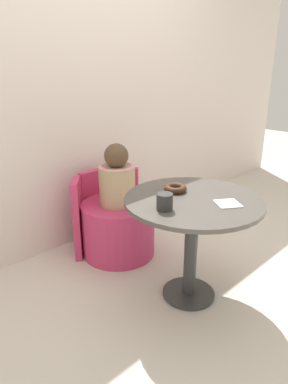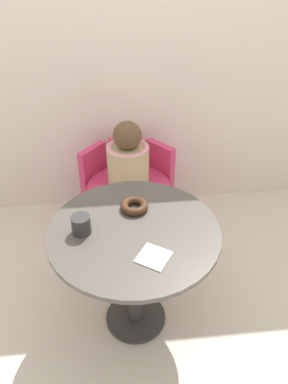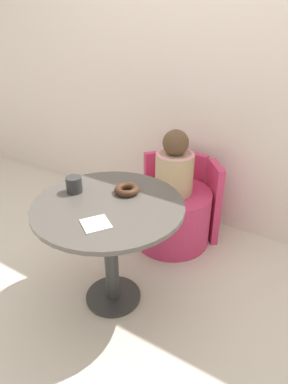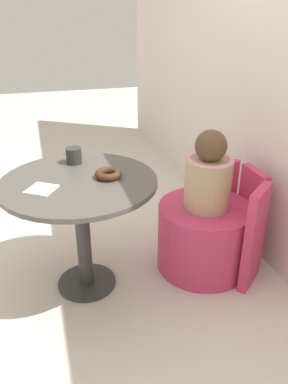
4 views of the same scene
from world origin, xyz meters
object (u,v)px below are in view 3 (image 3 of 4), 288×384
at_px(round_table, 109,224).
at_px(cup, 74,185).
at_px(child_figure, 175,166).
at_px(donut, 127,190).
at_px(tub_chair, 172,216).

distance_m(round_table, cup, 0.29).
xyz_separation_m(round_table, child_figure, (0.02, 0.72, 0.08)).
bearing_deg(child_figure, cup, -110.00).
xyz_separation_m(donut, cup, (-0.25, -0.14, 0.03)).
xyz_separation_m(child_figure, donut, (-0.01, -0.56, 0.07)).
distance_m(round_table, tub_chair, 0.79).
bearing_deg(round_table, tub_chair, 88.44).
bearing_deg(child_figure, round_table, -91.56).
bearing_deg(tub_chair, cup, -110.00).
bearing_deg(tub_chair, child_figure, 0.00).
distance_m(child_figure, donut, 0.57).
relative_size(round_table, cup, 8.99).
xyz_separation_m(tub_chair, donut, (-0.01, -0.56, 0.48)).
bearing_deg(round_table, donut, 84.56).
relative_size(child_figure, donut, 3.30).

